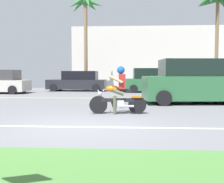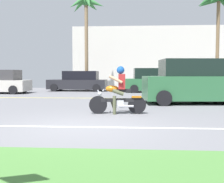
# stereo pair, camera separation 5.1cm
# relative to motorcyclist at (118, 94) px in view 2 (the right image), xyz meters

# --- Properties ---
(ground) EXTENTS (56.00, 30.00, 0.04)m
(ground) POSITION_rel_motorcyclist_xyz_m (-0.76, 0.78, -0.68)
(ground) COLOR slate
(lane_line_near) EXTENTS (50.40, 0.12, 0.01)m
(lane_line_near) POSITION_rel_motorcyclist_xyz_m (-0.76, -2.29, -0.66)
(lane_line_near) COLOR silver
(lane_line_near) RESTS_ON ground
(lane_line_far) EXTENTS (50.40, 0.12, 0.01)m
(lane_line_far) POSITION_rel_motorcyclist_xyz_m (-0.76, 5.61, -0.66)
(lane_line_far) COLOR yellow
(lane_line_far) RESTS_ON ground
(motorcyclist) EXTENTS (1.87, 0.61, 1.56)m
(motorcyclist) POSITION_rel_motorcyclist_xyz_m (0.00, 0.00, 0.00)
(motorcyclist) COLOR black
(motorcyclist) RESTS_ON ground
(suv_nearby) EXTENTS (5.00, 2.52, 1.94)m
(suv_nearby) POSITION_rel_motorcyclist_xyz_m (3.42, 3.44, 0.29)
(suv_nearby) COLOR #2D663D
(suv_nearby) RESTS_ON ground
(parked_car_1) EXTENTS (4.41, 2.01, 1.50)m
(parked_car_1) POSITION_rel_motorcyclist_xyz_m (-3.50, 11.59, 0.05)
(parked_car_1) COLOR #232328
(parked_car_1) RESTS_ON ground
(parked_car_2) EXTENTS (4.48, 2.02, 1.69)m
(parked_car_2) POSITION_rel_motorcyclist_xyz_m (2.13, 10.62, 0.12)
(parked_car_2) COLOR #2D663D
(parked_car_2) RESTS_ON ground
(palm_tree_0) EXTENTS (3.64, 3.37, 7.94)m
(palm_tree_0) POSITION_rel_motorcyclist_xyz_m (7.18, 13.05, 6.08)
(palm_tree_0) COLOR brown
(palm_tree_0) RESTS_ON ground
(palm_tree_1) EXTENTS (3.01, 2.96, 7.63)m
(palm_tree_1) POSITION_rel_motorcyclist_xyz_m (-3.10, 13.01, 5.69)
(palm_tree_1) COLOR #846B4C
(palm_tree_1) RESTS_ON ground
(building_far) EXTENTS (14.80, 4.00, 5.72)m
(building_far) POSITION_rel_motorcyclist_xyz_m (2.35, 18.78, 2.20)
(building_far) COLOR beige
(building_far) RESTS_ON ground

